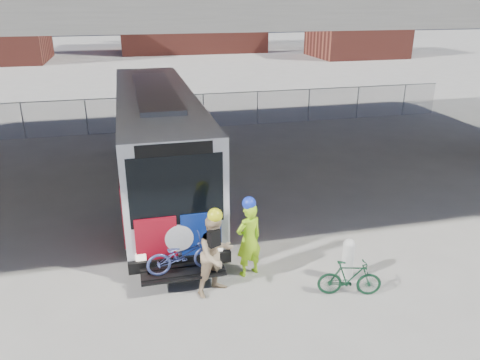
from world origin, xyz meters
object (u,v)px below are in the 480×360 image
object	(u,v)px
bus	(157,133)
cyclist_tan	(216,254)
bike_parked	(350,278)
bollard	(348,258)
cyclist_hivis	(249,238)

from	to	relation	value
bus	cyclist_tan	xyz separation A→B (m)	(0.75, -6.89, -1.08)
cyclist_tan	bus	bearing A→B (deg)	69.14
cyclist_tan	bike_parked	xyz separation A→B (m)	(3.01, -0.88, -0.58)
bus	bollard	xyz separation A→B (m)	(3.99, -7.17, -1.50)
bus	bollard	bearing A→B (deg)	-60.92
cyclist_hivis	cyclist_tan	world-z (taller)	cyclist_tan
bus	cyclist_tan	size ratio (longest dim) A/B	5.91
bollard	cyclist_hivis	distance (m)	2.49
bus	cyclist_tan	distance (m)	7.01
bus	bollard	size ratio (longest dim) A/B	11.32
cyclist_hivis	bus	bearing A→B (deg)	-94.42
bollard	bike_parked	bearing A→B (deg)	-111.22
bollard	cyclist_tan	xyz separation A→B (m)	(-3.24, 0.29, 0.42)
bike_parked	cyclist_hivis	bearing A→B (deg)	70.68
cyclist_tan	bike_parked	distance (m)	3.19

